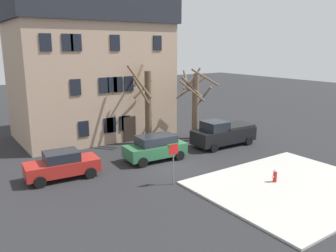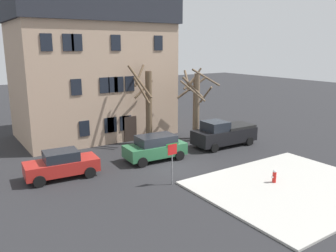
{
  "view_description": "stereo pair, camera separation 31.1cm",
  "coord_description": "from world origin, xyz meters",
  "px_view_note": "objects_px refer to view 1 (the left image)",
  "views": [
    {
      "loc": [
        -12.53,
        -17.29,
        7.74
      ],
      "look_at": [
        0.57,
        1.8,
        2.34
      ],
      "focal_mm": 36.65,
      "sensor_mm": 36.0,
      "label": 1
    },
    {
      "loc": [
        -12.27,
        -17.46,
        7.74
      ],
      "look_at": [
        0.57,
        1.8,
        2.34
      ],
      "focal_mm": 36.65,
      "sensor_mm": 36.0,
      "label": 2
    }
  ],
  "objects_px": {
    "car_green_wagon": "(155,147)",
    "street_sign_pole": "(173,156)",
    "tree_bare_far": "(194,105)",
    "pickup_truck_black": "(223,133)",
    "fire_hydrant": "(275,175)",
    "tree_bare_near": "(147,104)",
    "tree_bare_mid": "(196,104)",
    "building_main": "(92,68)",
    "car_red_sedan": "(62,165)",
    "bicycle_leaning": "(56,159)"
  },
  "relations": [
    {
      "from": "tree_bare_far",
      "to": "pickup_truck_black",
      "type": "relative_size",
      "value": 1.09
    },
    {
      "from": "car_green_wagon",
      "to": "pickup_truck_black",
      "type": "height_order",
      "value": "pickup_truck_black"
    },
    {
      "from": "tree_bare_near",
      "to": "pickup_truck_black",
      "type": "relative_size",
      "value": 1.19
    },
    {
      "from": "building_main",
      "to": "bicycle_leaning",
      "type": "relative_size",
      "value": 8.03
    },
    {
      "from": "tree_bare_far",
      "to": "street_sign_pole",
      "type": "distance_m",
      "value": 10.44
    },
    {
      "from": "tree_bare_mid",
      "to": "bicycle_leaning",
      "type": "relative_size",
      "value": 3.73
    },
    {
      "from": "car_green_wagon",
      "to": "street_sign_pole",
      "type": "xyz_separation_m",
      "value": [
        -1.52,
        -4.3,
        0.81
      ]
    },
    {
      "from": "car_red_sedan",
      "to": "bicycle_leaning",
      "type": "height_order",
      "value": "car_red_sedan"
    },
    {
      "from": "tree_bare_mid",
      "to": "street_sign_pole",
      "type": "bearing_deg",
      "value": -136.72
    },
    {
      "from": "fire_hydrant",
      "to": "street_sign_pole",
      "type": "height_order",
      "value": "street_sign_pole"
    },
    {
      "from": "street_sign_pole",
      "to": "bicycle_leaning",
      "type": "xyz_separation_m",
      "value": [
        -4.47,
        7.28,
        -1.36
      ]
    },
    {
      "from": "building_main",
      "to": "tree_bare_far",
      "type": "xyz_separation_m",
      "value": [
        6.47,
        -6.18,
        -3.01
      ]
    },
    {
      "from": "building_main",
      "to": "street_sign_pole",
      "type": "distance_m",
      "value": 14.16
    },
    {
      "from": "street_sign_pole",
      "to": "bicycle_leaning",
      "type": "height_order",
      "value": "street_sign_pole"
    },
    {
      "from": "tree_bare_mid",
      "to": "car_red_sedan",
      "type": "relative_size",
      "value": 1.4
    },
    {
      "from": "car_green_wagon",
      "to": "bicycle_leaning",
      "type": "xyz_separation_m",
      "value": [
        -5.99,
        2.99,
        -0.55
      ]
    },
    {
      "from": "fire_hydrant",
      "to": "bicycle_leaning",
      "type": "bearing_deg",
      "value": 131.76
    },
    {
      "from": "pickup_truck_black",
      "to": "bicycle_leaning",
      "type": "distance_m",
      "value": 12.7
    },
    {
      "from": "car_green_wagon",
      "to": "building_main",
      "type": "bearing_deg",
      "value": 94.02
    },
    {
      "from": "pickup_truck_black",
      "to": "fire_hydrant",
      "type": "relative_size",
      "value": 7.06
    },
    {
      "from": "pickup_truck_black",
      "to": "tree_bare_far",
      "type": "bearing_deg",
      "value": 99.1
    },
    {
      "from": "tree_bare_far",
      "to": "car_green_wagon",
      "type": "bearing_deg",
      "value": -152.62
    },
    {
      "from": "car_red_sedan",
      "to": "fire_hydrant",
      "type": "relative_size",
      "value": 5.8
    },
    {
      "from": "tree_bare_near",
      "to": "fire_hydrant",
      "type": "xyz_separation_m",
      "value": [
        1.71,
        -11.37,
        -2.75
      ]
    },
    {
      "from": "building_main",
      "to": "tree_bare_mid",
      "type": "bearing_deg",
      "value": -48.8
    },
    {
      "from": "car_red_sedan",
      "to": "building_main",
      "type": "bearing_deg",
      "value": 57.06
    },
    {
      "from": "pickup_truck_black",
      "to": "car_green_wagon",
      "type": "bearing_deg",
      "value": 179.26
    },
    {
      "from": "car_green_wagon",
      "to": "street_sign_pole",
      "type": "height_order",
      "value": "street_sign_pole"
    },
    {
      "from": "pickup_truck_black",
      "to": "street_sign_pole",
      "type": "height_order",
      "value": "street_sign_pole"
    },
    {
      "from": "tree_bare_near",
      "to": "bicycle_leaning",
      "type": "relative_size",
      "value": 3.87
    },
    {
      "from": "car_red_sedan",
      "to": "car_green_wagon",
      "type": "xyz_separation_m",
      "value": [
        6.42,
        -0.28,
        0.07
      ]
    },
    {
      "from": "pickup_truck_black",
      "to": "car_red_sedan",
      "type": "bearing_deg",
      "value": 178.39
    },
    {
      "from": "building_main",
      "to": "tree_bare_far",
      "type": "bearing_deg",
      "value": -43.65
    },
    {
      "from": "tree_bare_far",
      "to": "car_green_wagon",
      "type": "relative_size",
      "value": 1.34
    },
    {
      "from": "tree_bare_mid",
      "to": "pickup_truck_black",
      "type": "xyz_separation_m",
      "value": [
        0.89,
        -2.33,
        -2.13
      ]
    },
    {
      "from": "tree_bare_far",
      "to": "street_sign_pole",
      "type": "relative_size",
      "value": 2.37
    },
    {
      "from": "tree_bare_mid",
      "to": "bicycle_leaning",
      "type": "xyz_separation_m",
      "value": [
        -11.42,
        0.74,
        -2.78
      ]
    },
    {
      "from": "tree_bare_near",
      "to": "bicycle_leaning",
      "type": "distance_m",
      "value": 8.24
    },
    {
      "from": "tree_bare_far",
      "to": "street_sign_pole",
      "type": "bearing_deg",
      "value": -135.13
    },
    {
      "from": "tree_bare_mid",
      "to": "car_red_sedan",
      "type": "distance_m",
      "value": 12.24
    },
    {
      "from": "tree_bare_far",
      "to": "pickup_truck_black",
      "type": "bearing_deg",
      "value": -80.9
    },
    {
      "from": "tree_bare_mid",
      "to": "street_sign_pole",
      "type": "height_order",
      "value": "tree_bare_mid"
    },
    {
      "from": "building_main",
      "to": "car_green_wagon",
      "type": "xyz_separation_m",
      "value": [
        0.65,
        -9.19,
        -5.02
      ]
    },
    {
      "from": "tree_bare_mid",
      "to": "tree_bare_far",
      "type": "bearing_deg",
      "value": 62.79
    },
    {
      "from": "tree_bare_near",
      "to": "tree_bare_mid",
      "type": "relative_size",
      "value": 1.04
    },
    {
      "from": "car_green_wagon",
      "to": "bicycle_leaning",
      "type": "height_order",
      "value": "car_green_wagon"
    },
    {
      "from": "street_sign_pole",
      "to": "fire_hydrant",
      "type": "bearing_deg",
      "value": -33.2
    },
    {
      "from": "building_main",
      "to": "bicycle_leaning",
      "type": "xyz_separation_m",
      "value": [
        -5.34,
        -6.21,
        -5.56
      ]
    },
    {
      "from": "tree_bare_mid",
      "to": "pickup_truck_black",
      "type": "relative_size",
      "value": 1.15
    },
    {
      "from": "car_red_sedan",
      "to": "car_green_wagon",
      "type": "height_order",
      "value": "car_green_wagon"
    }
  ]
}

